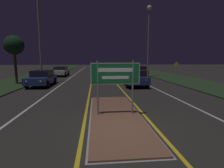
# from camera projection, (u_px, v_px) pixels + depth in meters

# --- Properties ---
(ground_plane) EXTENTS (160.00, 160.00, 0.00)m
(ground_plane) POSITION_uv_depth(u_px,v_px,m) (121.00, 132.00, 5.92)
(ground_plane) COLOR #282623
(median_island) EXTENTS (2.18, 7.01, 0.10)m
(median_island) POSITION_uv_depth(u_px,v_px,m) (115.00, 115.00, 7.51)
(median_island) COLOR #999993
(median_island) RESTS_ON ground_plane
(verge_left) EXTENTS (5.00, 100.00, 0.08)m
(verge_left) POSITION_uv_depth(u_px,v_px,m) (34.00, 77.00, 24.75)
(verge_left) COLOR #23381E
(verge_left) RESTS_ON ground_plane
(verge_right) EXTENTS (5.00, 100.00, 0.08)m
(verge_right) POSITION_uv_depth(u_px,v_px,m) (164.00, 75.00, 26.52)
(verge_right) COLOR #23381E
(verge_right) RESTS_ON ground_plane
(centre_line_yellow_left) EXTENTS (0.12, 70.00, 0.01)m
(centre_line_yellow_left) POSITION_uv_depth(u_px,v_px,m) (93.00, 74.00, 30.45)
(centre_line_yellow_left) COLOR gold
(centre_line_yellow_left) RESTS_ON ground_plane
(centre_line_yellow_right) EXTENTS (0.12, 70.00, 0.01)m
(centre_line_yellow_right) POSITION_uv_depth(u_px,v_px,m) (108.00, 74.00, 30.69)
(centre_line_yellow_right) COLOR gold
(centre_line_yellow_right) RESTS_ON ground_plane
(lane_line_white_left) EXTENTS (0.12, 70.00, 0.01)m
(lane_line_white_left) POSITION_uv_depth(u_px,v_px,m) (76.00, 74.00, 30.18)
(lane_line_white_left) COLOR silver
(lane_line_white_left) RESTS_ON ground_plane
(lane_line_white_right) EXTENTS (0.12, 70.00, 0.01)m
(lane_line_white_right) POSITION_uv_depth(u_px,v_px,m) (124.00, 73.00, 30.96)
(lane_line_white_right) COLOR silver
(lane_line_white_right) RESTS_ON ground_plane
(edge_line_white_left) EXTENTS (0.10, 70.00, 0.01)m
(edge_line_white_left) POSITION_uv_depth(u_px,v_px,m) (58.00, 74.00, 29.90)
(edge_line_white_left) COLOR silver
(edge_line_white_left) RESTS_ON ground_plane
(edge_line_white_right) EXTENTS (0.10, 70.00, 0.01)m
(edge_line_white_right) POSITION_uv_depth(u_px,v_px,m) (140.00, 73.00, 31.24)
(edge_line_white_right) COLOR silver
(edge_line_white_right) RESTS_ON ground_plane
(highway_sign) EXTENTS (2.05, 0.07, 2.29)m
(highway_sign) POSITION_uv_depth(u_px,v_px,m) (115.00, 76.00, 7.27)
(highway_sign) COLOR gray
(highway_sign) RESTS_ON median_island
(streetlight_left_near) EXTENTS (0.46, 0.46, 9.28)m
(streetlight_left_near) POSITION_uv_depth(u_px,v_px,m) (39.00, 27.00, 17.03)
(streetlight_left_near) COLOR gray
(streetlight_left_near) RESTS_ON ground_plane
(streetlight_right_near) EXTENTS (0.60, 0.60, 9.42)m
(streetlight_right_near) POSITION_uv_depth(u_px,v_px,m) (149.00, 29.00, 23.06)
(streetlight_right_near) COLOR gray
(streetlight_right_near) RESTS_ON ground_plane
(car_receding_0) EXTENTS (1.98, 4.34, 1.49)m
(car_receding_0) POSITION_uv_depth(u_px,v_px,m) (134.00, 77.00, 16.12)
(car_receding_0) COLOR navy
(car_receding_0) RESTS_ON ground_plane
(car_receding_1) EXTENTS (2.03, 4.15, 1.43)m
(car_receding_1) POSITION_uv_depth(u_px,v_px,m) (139.00, 70.00, 27.04)
(car_receding_1) COLOR maroon
(car_receding_1) RESTS_ON ground_plane
(car_receding_2) EXTENTS (1.89, 4.34, 1.57)m
(car_receding_2) POSITION_uv_depth(u_px,v_px,m) (125.00, 67.00, 39.62)
(car_receding_2) COLOR #B7B7BC
(car_receding_2) RESTS_ON ground_plane
(car_approaching_0) EXTENTS (1.93, 4.55, 1.43)m
(car_approaching_0) POSITION_uv_depth(u_px,v_px,m) (42.00, 78.00, 16.27)
(car_approaching_0) COLOR navy
(car_approaching_0) RESTS_ON ground_plane
(car_approaching_1) EXTENTS (2.01, 4.64, 1.39)m
(car_approaching_1) POSITION_uv_depth(u_px,v_px,m) (61.00, 71.00, 25.93)
(car_approaching_1) COLOR silver
(car_approaching_1) RESTS_ON ground_plane
(warning_sign) EXTENTS (0.60, 0.06, 2.08)m
(warning_sign) POSITION_uv_depth(u_px,v_px,m) (176.00, 69.00, 21.16)
(warning_sign) COLOR gray
(warning_sign) RESTS_ON verge_right
(roadside_palm_left) EXTENTS (1.84, 1.84, 4.64)m
(roadside_palm_left) POSITION_uv_depth(u_px,v_px,m) (14.00, 46.00, 16.66)
(roadside_palm_left) COLOR #4C3823
(roadside_palm_left) RESTS_ON verge_left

